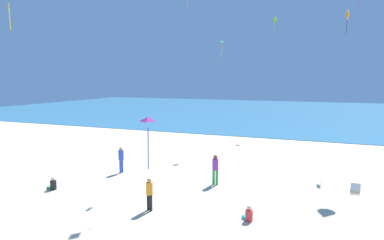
{
  "coord_description": "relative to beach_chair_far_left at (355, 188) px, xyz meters",
  "views": [
    {
      "loc": [
        6.0,
        -7.55,
        6.11
      ],
      "look_at": [
        0.0,
        7.28,
        4.17
      ],
      "focal_mm": 31.93,
      "sensor_mm": 36.0,
      "label": 1
    }
  ],
  "objects": [
    {
      "name": "ground_plane",
      "position": [
        -7.5,
        -2.28,
        -0.24
      ],
      "size": [
        120.0,
        120.0,
        0.0
      ],
      "primitive_type": "plane",
      "color": "beige"
    },
    {
      "name": "ocean_water",
      "position": [
        -7.5,
        45.08,
        -0.21
      ],
      "size": [
        120.0,
        60.0,
        0.05
      ],
      "primitive_type": "cube",
      "color": "teal",
      "rests_on": "ground_plane"
    },
    {
      "name": "beach_chair_far_left",
      "position": [
        0.0,
        0.0,
        0.0
      ],
      "size": [
        0.51,
        0.68,
        0.53
      ],
      "rotation": [
        0.0,
        0.0,
        1.54
      ],
      "color": "white",
      "rests_on": "ground_plane"
    },
    {
      "name": "person_0",
      "position": [
        -9.06,
        -6.42,
        0.66
      ],
      "size": [
        0.38,
        0.38,
        1.55
      ],
      "rotation": [
        0.0,
        0.0,
        4.44
      ],
      "color": "black",
      "rests_on": "ground_plane"
    },
    {
      "name": "person_2",
      "position": [
        -7.45,
        -1.53,
        0.77
      ],
      "size": [
        0.37,
        0.37,
        1.75
      ],
      "rotation": [
        0.0,
        0.0,
        4.78
      ],
      "color": "green",
      "rests_on": "ground_plane"
    },
    {
      "name": "person_3",
      "position": [
        -4.53,
        -5.83,
        0.02
      ],
      "size": [
        0.59,
        0.59,
        0.69
      ],
      "rotation": [
        0.0,
        0.0,
        2.35
      ],
      "color": "red",
      "rests_on": "ground_plane"
    },
    {
      "name": "person_4",
      "position": [
        -15.52,
        -5.76,
        0.02
      ],
      "size": [
        0.57,
        0.35,
        0.71
      ],
      "rotation": [
        0.0,
        0.0,
        3.1
      ],
      "color": "black",
      "rests_on": "ground_plane"
    },
    {
      "name": "person_5",
      "position": [
        -13.92,
        -1.45,
        0.75
      ],
      "size": [
        0.35,
        0.35,
        1.71
      ],
      "rotation": [
        0.0,
        0.0,
        3.18
      ],
      "color": "blue",
      "rests_on": "ground_plane"
    },
    {
      "name": "kite_lime",
      "position": [
        -7.67,
        20.27,
        12.38
      ],
      "size": [
        0.59,
        0.55,
        1.72
      ],
      "rotation": [
        0.0,
        0.0,
        2.53
      ],
      "color": "#99DB33"
    },
    {
      "name": "kite_magenta",
      "position": [
        -6.05,
        -11.79,
        4.71
      ],
      "size": [
        0.4,
        0.33,
        1.46
      ],
      "rotation": [
        0.0,
        0.0,
        0.23
      ],
      "color": "#DB3DA8"
    },
    {
      "name": "kite_orange",
      "position": [
        -0.57,
        8.82,
        10.56
      ],
      "size": [
        0.26,
        0.8,
        1.84
      ],
      "rotation": [
        0.0,
        0.0,
        5.01
      ],
      "color": "orange"
    },
    {
      "name": "kite_green",
      "position": [
        -10.34,
        8.92,
        9.03
      ],
      "size": [
        0.38,
        0.47,
        1.43
      ],
      "rotation": [
        0.0,
        0.0,
        1.48
      ],
      "color": "green"
    }
  ]
}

